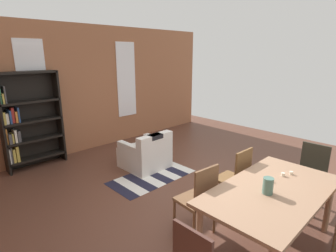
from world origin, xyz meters
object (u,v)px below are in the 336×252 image
Objects in this scene: bookshelf_tall at (27,122)px; dining_chair_far_left at (199,198)px; dining_table at (272,196)px; dining_chair_head_right at (310,174)px; armchair_white at (146,154)px; dining_chair_far_right at (236,177)px; vase_on_table at (268,186)px.

dining_chair_far_left is at bearing -78.24° from bookshelf_tall.
dining_chair_head_right reaches higher than dining_table.
dining_chair_head_right is (1.69, -0.71, 0.00)m from dining_chair_far_left.
armchair_white is at bearing 67.40° from dining_chair_far_left.
dining_table is 1.29m from dining_chair_head_right.
dining_table is at bearing -119.55° from dining_chair_far_right.
dining_chair_far_left is 0.50× the size of bookshelf_tall.
dining_chair_far_left is 0.82m from dining_chair_far_right.
vase_on_table is at bearing 180.00° from dining_table.
dining_chair_far_right and dining_chair_head_right have the same top height.
bookshelf_tall is at bearing 103.30° from vase_on_table.
dining_chair_head_right is 1.17× the size of armchair_white.
vase_on_table is 1.46m from dining_chair_head_right.
dining_chair_head_right reaches higher than armchair_white.
dining_chair_far_right is at bearing 60.45° from dining_table.
dining_chair_head_right is at bearing -22.84° from dining_chair_far_left.
dining_table is 1.91× the size of dining_chair_far_right.
vase_on_table is (-0.14, 0.00, 0.17)m from dining_table.
bookshelf_tall is at bearing 101.76° from dining_chair_far_left.
vase_on_table is 0.19× the size of dining_chair_far_right.
dining_chair_far_right is at bearing -0.02° from dining_chair_far_left.
bookshelf_tall is 2.35× the size of armchair_white.
dining_chair_head_right is (1.42, 0.00, -0.34)m from vase_on_table.
dining_chair_head_right is at bearing 0.09° from dining_table.
dining_chair_far_left is at bearing -112.60° from armchair_white.
vase_on_table is at bearing -179.92° from dining_chair_head_right.
dining_table is 1.91× the size of dining_chair_far_left.
dining_chair_far_right reaches higher than vase_on_table.
dining_chair_far_left reaches higher than armchair_white.
bookshelf_tall is at bearing 134.96° from armchair_white.
dining_table is at bearing -99.04° from armchair_white.
armchair_white is (0.86, 2.06, -0.23)m from dining_chair_far_left.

